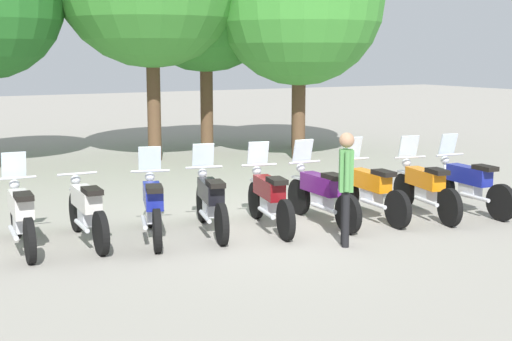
{
  "coord_description": "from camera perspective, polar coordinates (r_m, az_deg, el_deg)",
  "views": [
    {
      "loc": [
        -5.73,
        -9.71,
        2.85
      ],
      "look_at": [
        0.0,
        0.5,
        0.9
      ],
      "focal_mm": 49.58,
      "sensor_mm": 36.0,
      "label": 1
    }
  ],
  "objects": [
    {
      "name": "motorcycle_8",
      "position": [
        13.37,
        16.79,
        -1.0
      ],
      "size": [
        0.62,
        2.19,
        1.37
      ],
      "rotation": [
        0.0,
        0.0,
        1.49
      ],
      "color": "black",
      "rests_on": "ground_plane"
    },
    {
      "name": "motorcycle_1",
      "position": [
        11.04,
        -13.5,
        -3.09
      ],
      "size": [
        0.62,
        2.19,
        0.99
      ],
      "rotation": [
        0.0,
        0.0,
        1.53
      ],
      "color": "black",
      "rests_on": "ground_plane"
    },
    {
      "name": "tree_5",
      "position": [
        19.2,
        3.55,
        13.5
      ],
      "size": [
        4.48,
        4.48,
        6.46
      ],
      "color": "brown",
      "rests_on": "ground_plane"
    },
    {
      "name": "motorcycle_4",
      "position": [
        11.59,
        1.05,
        -2.17
      ],
      "size": [
        0.76,
        2.16,
        1.37
      ],
      "rotation": [
        0.0,
        0.0,
        1.36
      ],
      "color": "black",
      "rests_on": "ground_plane"
    },
    {
      "name": "ground_plane",
      "position": [
        11.63,
        1.21,
        -4.73
      ],
      "size": [
        80.0,
        80.0,
        0.0
      ],
      "primitive_type": "plane",
      "color": "gray"
    },
    {
      "name": "motorcycle_5",
      "position": [
        11.98,
        5.25,
        -1.82
      ],
      "size": [
        0.62,
        2.19,
        1.37
      ],
      "rotation": [
        0.0,
        0.0,
        1.53
      ],
      "color": "black",
      "rests_on": "ground_plane"
    },
    {
      "name": "motorcycle_2",
      "position": [
        11.07,
        -8.31,
        -2.81
      ],
      "size": [
        0.86,
        2.12,
        1.37
      ],
      "rotation": [
        0.0,
        0.0,
        1.27
      ],
      "color": "black",
      "rests_on": "ground_plane"
    },
    {
      "name": "motorcycle_0",
      "position": [
        10.92,
        -18.43,
        -3.38
      ],
      "size": [
        0.62,
        2.19,
        1.37
      ],
      "rotation": [
        0.0,
        0.0,
        1.5
      ],
      "color": "black",
      "rests_on": "ground_plane"
    },
    {
      "name": "motorcycle_6",
      "position": [
        12.44,
        9.19,
        -1.48
      ],
      "size": [
        0.62,
        2.19,
        1.37
      ],
      "rotation": [
        0.0,
        0.0,
        1.49
      ],
      "color": "black",
      "rests_on": "ground_plane"
    },
    {
      "name": "person_0",
      "position": [
        10.51,
        7.27,
        -0.77
      ],
      "size": [
        0.31,
        0.38,
        1.7
      ],
      "rotation": [
        0.0,
        0.0,
        5.75
      ],
      "color": "black",
      "rests_on": "ground_plane"
    },
    {
      "name": "tree_6",
      "position": [
        21.53,
        3.44,
        12.47
      ],
      "size": [
        4.22,
        4.22,
        6.11
      ],
      "color": "brown",
      "rests_on": "ground_plane"
    },
    {
      "name": "motorcycle_3",
      "position": [
        11.35,
        -3.69,
        -2.42
      ],
      "size": [
        0.8,
        2.15,
        1.37
      ],
      "rotation": [
        0.0,
        0.0,
        1.32
      ],
      "color": "black",
      "rests_on": "ground_plane"
    },
    {
      "name": "motorcycle_7",
      "position": [
        12.81,
        13.44,
        -1.3
      ],
      "size": [
        0.76,
        2.16,
        1.37
      ],
      "rotation": [
        0.0,
        0.0,
        1.36
      ],
      "color": "black",
      "rests_on": "ground_plane"
    }
  ]
}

